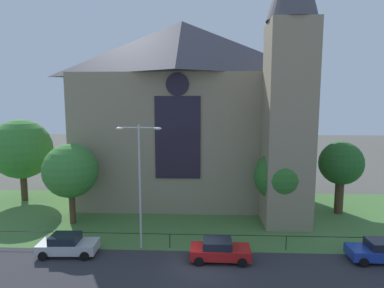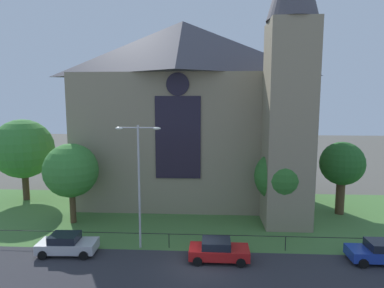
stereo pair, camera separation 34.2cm
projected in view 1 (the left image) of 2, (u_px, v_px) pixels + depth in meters
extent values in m
plane|color=#56544C|center=(203.00, 215.00, 32.14)|extent=(160.00, 160.00, 0.00)
cube|color=#2D2D33|center=(201.00, 280.00, 20.25)|extent=(120.00, 8.00, 0.01)
cube|color=#477538|center=(202.00, 222.00, 30.16)|extent=(120.00, 20.00, 0.01)
cube|color=gray|center=(182.00, 138.00, 37.30)|extent=(22.00, 12.00, 14.00)
pyramid|color=#47444C|center=(182.00, 49.00, 36.02)|extent=(22.00, 12.00, 6.00)
cube|color=black|center=(178.00, 138.00, 31.21)|extent=(4.40, 0.16, 8.00)
cylinder|color=black|center=(177.00, 84.00, 30.56)|extent=(2.20, 0.15, 2.20)
cube|color=gray|center=(288.00, 126.00, 28.69)|extent=(4.00, 4.00, 18.00)
cylinder|color=black|center=(170.00, 234.00, 24.68)|extent=(35.28, 0.05, 0.05)
cylinder|color=black|center=(57.00, 239.00, 25.13)|extent=(0.07, 0.07, 1.10)
cylinder|color=black|center=(170.00, 241.00, 24.75)|extent=(0.07, 0.07, 1.10)
cylinder|color=black|center=(286.00, 243.00, 24.37)|extent=(0.06, 0.07, 1.10)
cylinder|color=#4C3823|center=(339.00, 196.00, 32.41)|extent=(0.84, 0.84, 3.52)
sphere|color=#235B23|center=(341.00, 163.00, 31.98)|extent=(4.27, 4.27, 4.27)
cylinder|color=#423021|center=(24.00, 185.00, 36.72)|extent=(0.71, 0.71, 3.42)
sphere|color=#387F33|center=(22.00, 149.00, 36.18)|extent=(6.65, 6.65, 6.65)
cylinder|color=#4C3823|center=(72.00, 207.00, 29.74)|extent=(0.54, 0.54, 3.11)
sphere|color=#387F33|center=(71.00, 171.00, 29.31)|extent=(4.91, 4.91, 4.91)
cylinder|color=#423021|center=(279.00, 209.00, 29.70)|extent=(0.54, 0.54, 2.70)
sphere|color=#2D6B28|center=(280.00, 176.00, 29.30)|extent=(4.64, 4.64, 4.64)
cylinder|color=#B2B2B7|center=(140.00, 188.00, 24.21)|extent=(0.16, 0.16, 9.45)
cylinder|color=#B2B2B7|center=(129.00, 128.00, 23.66)|extent=(1.40, 0.10, 0.10)
cylinder|color=#B2B2B7|center=(148.00, 128.00, 23.60)|extent=(1.40, 0.10, 0.10)
ellipsoid|color=white|center=(120.00, 128.00, 23.69)|extent=(0.57, 0.26, 0.20)
ellipsoid|color=white|center=(158.00, 128.00, 23.57)|extent=(0.57, 0.26, 0.20)
cube|color=#B7B7BC|center=(68.00, 247.00, 23.65)|extent=(4.27, 1.98, 0.70)
cube|color=black|center=(65.00, 238.00, 23.57)|extent=(2.07, 1.68, 0.55)
cylinder|color=black|center=(92.00, 245.00, 24.58)|extent=(0.65, 0.25, 0.64)
cylinder|color=black|center=(84.00, 256.00, 22.79)|extent=(0.65, 0.25, 0.64)
cylinder|color=black|center=(54.00, 245.00, 24.58)|extent=(0.65, 0.25, 0.64)
cylinder|color=black|center=(43.00, 256.00, 22.80)|extent=(0.65, 0.25, 0.64)
cube|color=#B21919|center=(220.00, 252.00, 22.80)|extent=(4.22, 1.85, 0.70)
cube|color=black|center=(217.00, 243.00, 22.73)|extent=(2.02, 1.62, 0.55)
cylinder|color=black|center=(240.00, 251.00, 23.65)|extent=(0.64, 0.23, 0.64)
cylinder|color=black|center=(242.00, 263.00, 21.87)|extent=(0.64, 0.23, 0.64)
cylinder|color=black|center=(200.00, 250.00, 23.81)|extent=(0.64, 0.23, 0.64)
cylinder|color=black|center=(199.00, 261.00, 22.03)|extent=(0.64, 0.23, 0.64)
cube|color=#1E3899|center=(379.00, 253.00, 22.68)|extent=(4.21, 1.82, 0.70)
cube|color=black|center=(383.00, 244.00, 22.59)|extent=(2.01, 1.61, 0.55)
cylinder|color=black|center=(364.00, 262.00, 21.88)|extent=(0.64, 0.22, 0.64)
cylinder|color=black|center=(352.00, 250.00, 23.67)|extent=(0.64, 0.22, 0.64)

